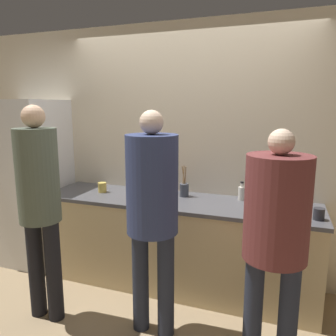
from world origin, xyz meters
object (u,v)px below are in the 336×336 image
at_px(person_right, 276,225).
at_px(refrigerator, 30,182).
at_px(bottle_red, 162,186).
at_px(utensil_crock, 184,189).
at_px(person_left, 39,197).
at_px(person_center, 152,202).
at_px(bottle_clear, 242,193).
at_px(cup_black, 319,214).
at_px(fruit_bowl, 147,197).
at_px(cup_yellow, 102,187).

bearing_deg(person_right, refrigerator, 164.24).
bearing_deg(bottle_red, refrigerator, -172.11).
bearing_deg(utensil_crock, bottle_red, 164.91).
height_order(person_left, person_right, person_left).
xyz_separation_m(refrigerator, utensil_crock, (1.80, 0.14, 0.04)).
relative_size(person_center, utensil_crock, 5.66).
relative_size(utensil_crock, bottle_clear, 1.70).
bearing_deg(person_right, person_left, -176.91).
distance_m(refrigerator, person_left, 1.25).
xyz_separation_m(bottle_red, cup_black, (1.48, -0.37, -0.02)).
xyz_separation_m(person_right, fruit_bowl, (-1.18, 0.63, -0.09)).
distance_m(refrigerator, bottle_clear, 2.37).
relative_size(person_left, person_right, 1.09).
relative_size(refrigerator, cup_yellow, 17.88).
xyz_separation_m(person_left, person_center, (0.93, 0.13, 0.01)).
xyz_separation_m(person_center, person_right, (0.88, -0.03, -0.06)).
distance_m(person_right, bottle_clear, 1.03).
bearing_deg(fruit_bowl, bottle_red, 87.13).
height_order(person_right, cup_yellow, person_right).
bearing_deg(bottle_clear, utensil_crock, -173.36).
distance_m(person_left, cup_yellow, 0.87).
bearing_deg(fruit_bowl, person_center, -63.23).
bearing_deg(person_right, bottle_clear, 109.40).
bearing_deg(person_left, person_center, 8.08).
bearing_deg(bottle_clear, person_right, -70.60).
bearing_deg(cup_black, person_center, -154.30).
relative_size(fruit_bowl, utensil_crock, 1.21).
bearing_deg(bottle_red, utensil_crock, -15.09).
height_order(refrigerator, bottle_red, refrigerator).
bearing_deg(utensil_crock, person_center, -88.92).
bearing_deg(cup_black, person_left, -161.59).
distance_m(fruit_bowl, cup_black, 1.49).
bearing_deg(bottle_clear, refrigerator, -175.03).
height_order(refrigerator, person_center, refrigerator).
bearing_deg(fruit_bowl, utensil_crock, 43.41).
relative_size(refrigerator, bottle_red, 11.32).
height_order(person_left, bottle_red, person_left).
distance_m(bottle_red, cup_yellow, 0.62).
distance_m(person_left, person_right, 1.81).
height_order(person_right, bottle_red, person_right).
height_order(person_center, person_right, person_center).
bearing_deg(person_right, person_center, 177.80).
xyz_separation_m(utensil_crock, bottle_red, (-0.27, 0.07, -0.01)).
distance_m(refrigerator, cup_black, 3.01).
bearing_deg(refrigerator, utensil_crock, 4.45).
relative_size(fruit_bowl, bottle_clear, 2.06).
distance_m(utensil_crock, bottle_clear, 0.56).
distance_m(person_left, cup_black, 2.23).
height_order(person_left, cup_black, person_left).
bearing_deg(utensil_crock, cup_black, -13.74).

